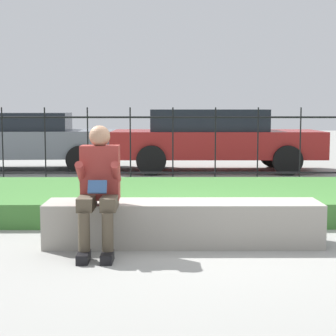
# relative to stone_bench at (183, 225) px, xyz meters

# --- Properties ---
(ground_plane) EXTENTS (60.00, 60.00, 0.00)m
(ground_plane) POSITION_rel_stone_bench_xyz_m (0.33, 0.00, -0.20)
(ground_plane) COLOR gray
(stone_bench) EXTENTS (2.86, 0.56, 0.45)m
(stone_bench) POSITION_rel_stone_bench_xyz_m (0.00, 0.00, 0.00)
(stone_bench) COLOR gray
(stone_bench) RESTS_ON ground_plane
(person_seated_reader) EXTENTS (0.42, 0.73, 1.25)m
(person_seated_reader) POSITION_rel_stone_bench_xyz_m (-0.83, -0.31, 0.48)
(person_seated_reader) COLOR black
(person_seated_reader) RESTS_ON ground_plane
(grass_berm) EXTENTS (10.97, 2.67, 0.30)m
(grass_berm) POSITION_rel_stone_bench_xyz_m (0.33, 2.03, -0.05)
(grass_berm) COLOR #3D7533
(grass_berm) RESTS_ON ground_plane
(iron_fence) EXTENTS (8.97, 0.03, 1.44)m
(iron_fence) POSITION_rel_stone_bench_xyz_m (0.33, 4.07, 0.56)
(iron_fence) COLOR black
(iron_fence) RESTS_ON ground_plane
(car_parked_left) EXTENTS (4.33, 2.10, 1.32)m
(car_parked_left) POSITION_rel_stone_bench_xyz_m (-3.45, 7.22, 0.51)
(car_parked_left) COLOR slate
(car_parked_left) RESTS_ON ground_plane
(car_parked_center) EXTENTS (4.68, 1.91, 1.40)m
(car_parked_center) POSITION_rel_stone_bench_xyz_m (0.93, 6.93, 0.55)
(car_parked_center) COLOR maroon
(car_parked_center) RESTS_ON ground_plane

